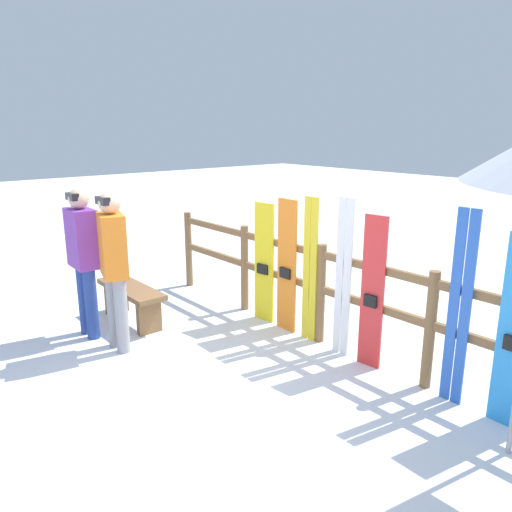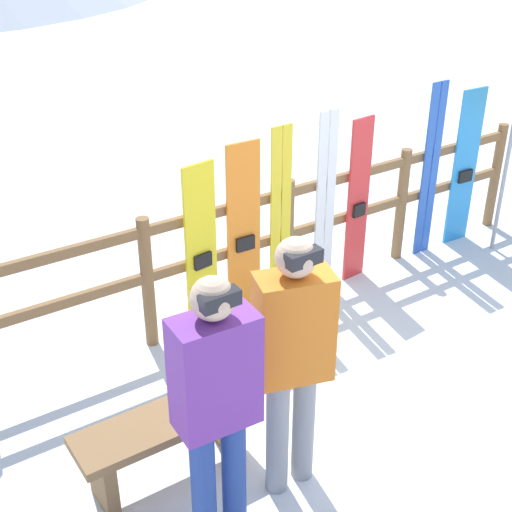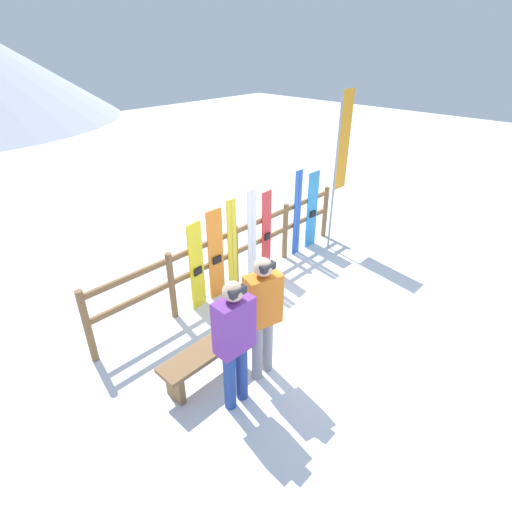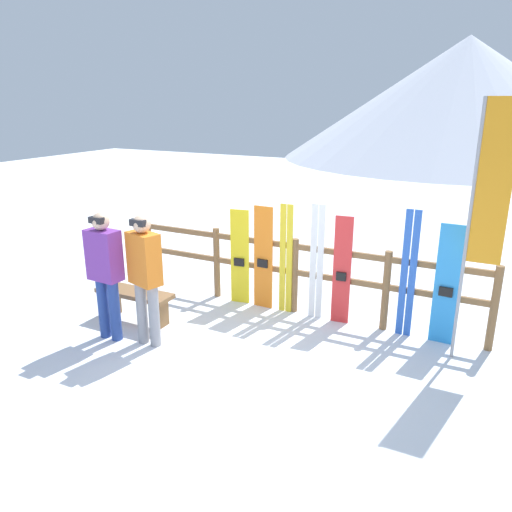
{
  "view_description": "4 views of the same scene",
  "coord_description": "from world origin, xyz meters",
  "px_view_note": "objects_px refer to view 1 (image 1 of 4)",
  "views": [
    {
      "loc": [
        3.5,
        -2.16,
        2.35
      ],
      "look_at": [
        -0.24,
        1.01,
        1.06
      ],
      "focal_mm": 35.0,
      "sensor_mm": 36.0,
      "label": 1
    },
    {
      "loc": [
        -3.21,
        -2.66,
        3.38
      ],
      "look_at": [
        -0.95,
        0.79,
        1.12
      ],
      "focal_mm": 50.0,
      "sensor_mm": 36.0,
      "label": 2
    },
    {
      "loc": [
        -4.09,
        -2.65,
        3.86
      ],
      "look_at": [
        -0.19,
        1.07,
        0.88
      ],
      "focal_mm": 28.0,
      "sensor_mm": 36.0,
      "label": 3
    },
    {
      "loc": [
        2.6,
        -4.62,
        3.03
      ],
      "look_at": [
        -0.18,
        0.85,
        1.09
      ],
      "focal_mm": 35.0,
      "sensor_mm": 36.0,
      "label": 4
    }
  ],
  "objects_px": {
    "bench": "(131,297)",
    "ski_pair_white": "(343,278)",
    "snowboard_orange": "(287,267)",
    "snowboard_red": "(372,293)",
    "ski_pair_yellow": "(310,270)",
    "ski_pair_blue": "(459,309)",
    "person_orange": "(114,260)",
    "snowboard_yellow": "(264,263)",
    "person_purple": "(83,252)"
  },
  "relations": [
    {
      "from": "bench",
      "to": "ski_pair_white",
      "type": "relative_size",
      "value": 0.69
    },
    {
      "from": "snowboard_orange",
      "to": "snowboard_red",
      "type": "relative_size",
      "value": 1.01
    },
    {
      "from": "bench",
      "to": "ski_pair_yellow",
      "type": "bearing_deg",
      "value": 36.53
    },
    {
      "from": "bench",
      "to": "ski_pair_yellow",
      "type": "height_order",
      "value": "ski_pair_yellow"
    },
    {
      "from": "ski_pair_yellow",
      "to": "ski_pair_blue",
      "type": "xyz_separation_m",
      "value": [
        1.72,
        0.0,
        0.05
      ]
    },
    {
      "from": "ski_pair_white",
      "to": "ski_pair_blue",
      "type": "distance_m",
      "value": 1.25
    },
    {
      "from": "bench",
      "to": "ski_pair_blue",
      "type": "bearing_deg",
      "value": 20.42
    },
    {
      "from": "bench",
      "to": "ski_pair_blue",
      "type": "relative_size",
      "value": 0.67
    },
    {
      "from": "person_orange",
      "to": "bench",
      "type": "bearing_deg",
      "value": 142.78
    },
    {
      "from": "snowboard_yellow",
      "to": "person_orange",
      "type": "bearing_deg",
      "value": -102.3
    },
    {
      "from": "bench",
      "to": "ski_pair_yellow",
      "type": "distance_m",
      "value": 2.22
    },
    {
      "from": "person_purple",
      "to": "person_orange",
      "type": "xyz_separation_m",
      "value": [
        0.56,
        0.1,
        0.01
      ]
    },
    {
      "from": "ski_pair_blue",
      "to": "snowboard_orange",
      "type": "bearing_deg",
      "value": -179.91
    },
    {
      "from": "person_purple",
      "to": "ski_pair_blue",
      "type": "xyz_separation_m",
      "value": [
        3.42,
        1.84,
        -0.13
      ]
    },
    {
      "from": "bench",
      "to": "snowboard_red",
      "type": "xyz_separation_m",
      "value": [
        2.58,
        1.29,
        0.43
      ]
    },
    {
      "from": "person_purple",
      "to": "snowboard_orange",
      "type": "distance_m",
      "value": 2.28
    },
    {
      "from": "snowboard_yellow",
      "to": "snowboard_orange",
      "type": "height_order",
      "value": "snowboard_orange"
    },
    {
      "from": "person_purple",
      "to": "ski_pair_blue",
      "type": "bearing_deg",
      "value": 28.33
    },
    {
      "from": "person_orange",
      "to": "snowboard_yellow",
      "type": "bearing_deg",
      "value": 77.7
    },
    {
      "from": "snowboard_yellow",
      "to": "snowboard_red",
      "type": "xyz_separation_m",
      "value": [
        1.6,
        0.0,
        0.03
      ]
    },
    {
      "from": "person_purple",
      "to": "person_orange",
      "type": "height_order",
      "value": "person_orange"
    },
    {
      "from": "snowboard_yellow",
      "to": "ski_pair_blue",
      "type": "bearing_deg",
      "value": 0.08
    },
    {
      "from": "person_purple",
      "to": "snowboard_red",
      "type": "relative_size",
      "value": 1.1
    },
    {
      "from": "person_purple",
      "to": "snowboard_red",
      "type": "xyz_separation_m",
      "value": [
        2.54,
        1.84,
        -0.22
      ]
    },
    {
      "from": "bench",
      "to": "ski_pair_white",
      "type": "bearing_deg",
      "value": 30.26
    },
    {
      "from": "ski_pair_blue",
      "to": "person_orange",
      "type": "bearing_deg",
      "value": -148.62
    },
    {
      "from": "snowboard_yellow",
      "to": "ski_pair_white",
      "type": "relative_size",
      "value": 0.88
    },
    {
      "from": "bench",
      "to": "snowboard_orange",
      "type": "distance_m",
      "value": 1.94
    },
    {
      "from": "snowboard_yellow",
      "to": "ski_pair_white",
      "type": "distance_m",
      "value": 1.23
    },
    {
      "from": "person_orange",
      "to": "snowboard_yellow",
      "type": "distance_m",
      "value": 1.8
    },
    {
      "from": "person_purple",
      "to": "ski_pair_blue",
      "type": "distance_m",
      "value": 3.89
    },
    {
      "from": "person_orange",
      "to": "ski_pair_blue",
      "type": "height_order",
      "value": "ski_pair_blue"
    },
    {
      "from": "person_purple",
      "to": "ski_pair_yellow",
      "type": "height_order",
      "value": "person_purple"
    },
    {
      "from": "bench",
      "to": "ski_pair_yellow",
      "type": "xyz_separation_m",
      "value": [
        1.74,
        1.29,
        0.48
      ]
    },
    {
      "from": "snowboard_orange",
      "to": "snowboard_red",
      "type": "bearing_deg",
      "value": -0.0
    },
    {
      "from": "ski_pair_yellow",
      "to": "ski_pair_blue",
      "type": "relative_size",
      "value": 0.95
    },
    {
      "from": "snowboard_yellow",
      "to": "snowboard_orange",
      "type": "xyz_separation_m",
      "value": [
        0.4,
        0.0,
        0.04
      ]
    },
    {
      "from": "ski_pair_yellow",
      "to": "ski_pair_blue",
      "type": "height_order",
      "value": "ski_pair_blue"
    },
    {
      "from": "ski_pair_white",
      "to": "ski_pair_blue",
      "type": "bearing_deg",
      "value": 0.0
    },
    {
      "from": "person_purple",
      "to": "ski_pair_blue",
      "type": "relative_size",
      "value": 0.99
    },
    {
      "from": "snowboard_yellow",
      "to": "ski_pair_yellow",
      "type": "xyz_separation_m",
      "value": [
        0.76,
        0.0,
        0.08
      ]
    },
    {
      "from": "snowboard_red",
      "to": "ski_pair_white",
      "type": "bearing_deg",
      "value": 179.48
    },
    {
      "from": "bench",
      "to": "person_orange",
      "type": "relative_size",
      "value": 0.67
    },
    {
      "from": "ski_pair_white",
      "to": "ski_pair_yellow",
      "type": "bearing_deg",
      "value": 180.0
    },
    {
      "from": "snowboard_orange",
      "to": "ski_pair_white",
      "type": "xyz_separation_m",
      "value": [
        0.83,
        0.0,
        0.06
      ]
    },
    {
      "from": "ski_pair_yellow",
      "to": "snowboard_red",
      "type": "height_order",
      "value": "ski_pair_yellow"
    },
    {
      "from": "person_orange",
      "to": "snowboard_red",
      "type": "bearing_deg",
      "value": 41.35
    },
    {
      "from": "ski_pair_white",
      "to": "snowboard_red",
      "type": "distance_m",
      "value": 0.38
    },
    {
      "from": "person_purple",
      "to": "snowboard_yellow",
      "type": "height_order",
      "value": "person_purple"
    },
    {
      "from": "person_purple",
      "to": "person_orange",
      "type": "bearing_deg",
      "value": 9.97
    }
  ]
}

